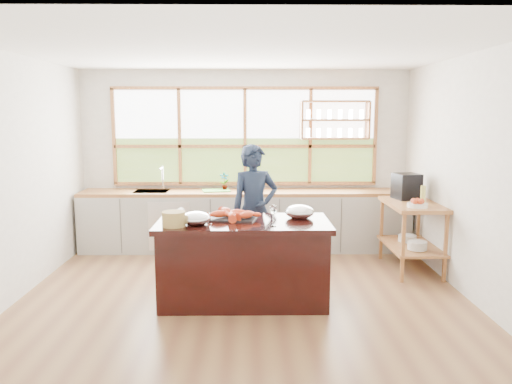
{
  "coord_description": "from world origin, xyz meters",
  "views": [
    {
      "loc": [
        0.07,
        -5.45,
        2.03
      ],
      "look_at": [
        0.14,
        0.15,
        1.16
      ],
      "focal_mm": 35.0,
      "sensor_mm": 36.0,
      "label": 1
    }
  ],
  "objects_px": {
    "island": "(243,261)",
    "cook": "(255,211)",
    "espresso_machine": "(406,186)",
    "wicker_basket": "(174,219)"
  },
  "relations": [
    {
      "from": "island",
      "to": "cook",
      "type": "relative_size",
      "value": 1.11
    },
    {
      "from": "cook",
      "to": "espresso_machine",
      "type": "xyz_separation_m",
      "value": [
        2.06,
        0.46,
        0.24
      ]
    },
    {
      "from": "cook",
      "to": "wicker_basket",
      "type": "height_order",
      "value": "cook"
    },
    {
      "from": "cook",
      "to": "espresso_machine",
      "type": "relative_size",
      "value": 4.81
    },
    {
      "from": "cook",
      "to": "wicker_basket",
      "type": "distance_m",
      "value": 1.45
    },
    {
      "from": "island",
      "to": "cook",
      "type": "distance_m",
      "value": 1.01
    },
    {
      "from": "cook",
      "to": "island",
      "type": "bearing_deg",
      "value": -115.51
    },
    {
      "from": "island",
      "to": "wicker_basket",
      "type": "distance_m",
      "value": 0.91
    },
    {
      "from": "espresso_machine",
      "to": "wicker_basket",
      "type": "height_order",
      "value": "espresso_machine"
    },
    {
      "from": "cook",
      "to": "espresso_machine",
      "type": "distance_m",
      "value": 2.12
    }
  ]
}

